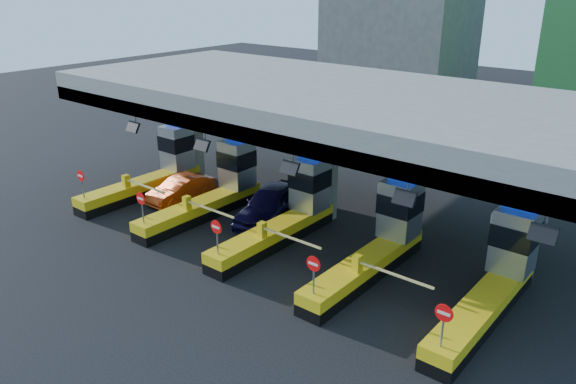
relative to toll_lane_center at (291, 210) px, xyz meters
The scene contains 10 objects.
ground 1.42m from the toll_lane_center, 90.42° to the right, with size 120.00×120.00×0.00m, color black.
toll_canopy 5.40m from the toll_lane_center, 90.02° to the left, with size 28.00×12.09×7.00m.
toll_lane_far_left 10.00m from the toll_lane_center, behind, with size 4.43×8.00×4.16m.
toll_lane_left 5.00m from the toll_lane_center, behind, with size 4.43×8.00×4.16m.
toll_lane_center is the anchor object (origin of this frame).
toll_lane_right 5.00m from the toll_lane_center, ahead, with size 4.43×8.00×4.16m.
toll_lane_far_right 10.00m from the toll_lane_center, ahead, with size 4.43×8.00×4.16m.
bg_building_concrete 39.11m from the toll_lane_center, 111.40° to the left, with size 14.00×10.00×18.00m, color #4C4C49.
van 2.23m from the toll_lane_center, 156.51° to the left, with size 2.16×5.37×1.83m, color black.
red_car 7.79m from the toll_lane_center, behind, with size 1.44×4.13×1.36m, color #B3360D.
Camera 1 is at (15.55, -19.07, 11.95)m, focal length 35.00 mm.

